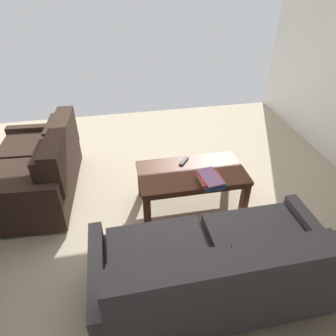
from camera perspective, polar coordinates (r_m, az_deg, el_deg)
name	(u,v)px	position (r m, az deg, el deg)	size (l,w,h in m)	color
ground_plane	(157,213)	(3.24, -2.05, -8.57)	(4.98, 5.13, 0.01)	#B7A88E
sofa_main	(214,271)	(2.35, 8.83, -18.90)	(1.78, 0.85, 0.83)	black
loveseat_near	(39,169)	(3.54, -23.39, -0.18)	(0.92, 1.38, 0.83)	black
coffee_table	(192,177)	(3.11, 4.51, -1.67)	(1.10, 0.59, 0.44)	#4C2819
book_stack	(211,180)	(2.90, 8.13, -2.26)	(0.27, 0.32, 0.09)	#337F51
tv_remote	(184,161)	(3.20, 3.05, 1.32)	(0.13, 0.15, 0.02)	black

